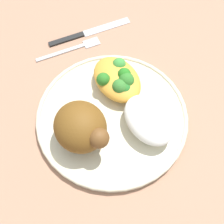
# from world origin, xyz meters

# --- Properties ---
(ground_plane) EXTENTS (2.00, 2.00, 0.00)m
(ground_plane) POSITION_xyz_m (0.00, 0.00, 0.00)
(ground_plane) COLOR #A17359
(plate) EXTENTS (0.28, 0.28, 0.02)m
(plate) POSITION_xyz_m (0.00, 0.00, 0.01)
(plate) COLOR beige
(plate) RESTS_ON ground_plane
(roasted_chicken) EXTENTS (0.10, 0.09, 0.07)m
(roasted_chicken) POSITION_xyz_m (0.01, -0.07, 0.05)
(roasted_chicken) COLOR brown
(roasted_chicken) RESTS_ON plate
(rice_pile) EXTENTS (0.11, 0.08, 0.04)m
(rice_pile) POSITION_xyz_m (0.05, 0.04, 0.04)
(rice_pile) COLOR white
(rice_pile) RESTS_ON plate
(mac_cheese_with_broccoli) EXTENTS (0.11, 0.08, 0.04)m
(mac_cheese_with_broccoli) POSITION_xyz_m (-0.05, 0.04, 0.04)
(mac_cheese_with_broccoli) COLOR gold
(mac_cheese_with_broccoli) RESTS_ON plate
(fork) EXTENTS (0.04, 0.14, 0.01)m
(fork) POSITION_xyz_m (-0.19, 0.02, 0.00)
(fork) COLOR #B2B2B7
(fork) RESTS_ON ground_plane
(knife) EXTENTS (0.04, 0.19, 0.01)m
(knife) POSITION_xyz_m (-0.21, 0.06, 0.00)
(knife) COLOR black
(knife) RESTS_ON ground_plane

